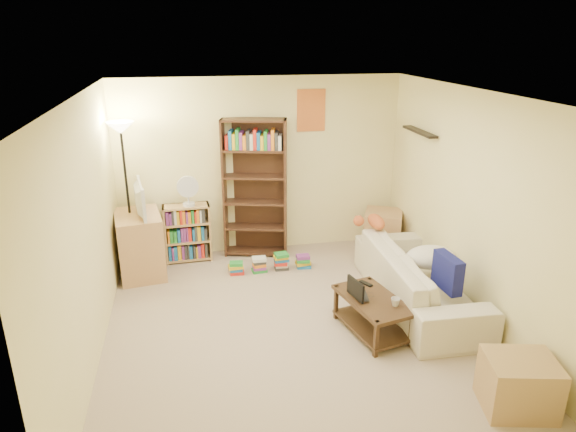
{
  "coord_description": "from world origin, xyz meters",
  "views": [
    {
      "loc": [
        -1.02,
        -4.77,
        3.06
      ],
      "look_at": [
        0.08,
        0.69,
        1.05
      ],
      "focal_mm": 32.0,
      "sensor_mm": 36.0,
      "label": 1
    }
  ],
  "objects_px": {
    "coffee_table": "(372,311)",
    "end_cabinet": "(519,384)",
    "side_table": "(383,231)",
    "tv_stand": "(140,245)",
    "sofa": "(418,278)",
    "tabby_cat": "(373,221)",
    "desk_fan": "(188,190)",
    "laptop": "(366,296)",
    "television": "(135,199)",
    "mug": "(395,302)",
    "floor_lamp": "(123,154)",
    "tall_bookshelf": "(255,185)",
    "short_bookshelf": "(188,233)"
  },
  "relations": [
    {
      "from": "coffee_table",
      "to": "end_cabinet",
      "type": "xyz_separation_m",
      "value": [
        0.8,
        -1.37,
        -0.02
      ]
    },
    {
      "from": "side_table",
      "to": "tv_stand",
      "type": "bearing_deg",
      "value": -178.15
    },
    {
      "from": "tv_stand",
      "to": "side_table",
      "type": "bearing_deg",
      "value": -6.4
    },
    {
      "from": "sofa",
      "to": "end_cabinet",
      "type": "distance_m",
      "value": 1.87
    },
    {
      "from": "tabby_cat",
      "to": "tv_stand",
      "type": "relative_size",
      "value": 0.61
    },
    {
      "from": "sofa",
      "to": "side_table",
      "type": "bearing_deg",
      "value": -4.34
    },
    {
      "from": "desk_fan",
      "to": "side_table",
      "type": "distance_m",
      "value": 2.86
    },
    {
      "from": "tabby_cat",
      "to": "laptop",
      "type": "distance_m",
      "value": 1.46
    },
    {
      "from": "television",
      "to": "sofa",
      "type": "bearing_deg",
      "value": -122.3
    },
    {
      "from": "television",
      "to": "desk_fan",
      "type": "relative_size",
      "value": 1.75
    },
    {
      "from": "sofa",
      "to": "end_cabinet",
      "type": "bearing_deg",
      "value": -176.2
    },
    {
      "from": "mug",
      "to": "floor_lamp",
      "type": "xyz_separation_m",
      "value": [
        -2.78,
        2.24,
        1.16
      ]
    },
    {
      "from": "tall_bookshelf",
      "to": "end_cabinet",
      "type": "distance_m",
      "value": 4.14
    },
    {
      "from": "side_table",
      "to": "end_cabinet",
      "type": "relative_size",
      "value": 1.04
    },
    {
      "from": "coffee_table",
      "to": "television",
      "type": "xyz_separation_m",
      "value": [
        -2.51,
        1.95,
        0.79
      ]
    },
    {
      "from": "end_cabinet",
      "to": "floor_lamp",
      "type": "bearing_deg",
      "value": 134.94
    },
    {
      "from": "sofa",
      "to": "desk_fan",
      "type": "bearing_deg",
      "value": 58.12
    },
    {
      "from": "sofa",
      "to": "tall_bookshelf",
      "type": "height_order",
      "value": "tall_bookshelf"
    },
    {
      "from": "short_bookshelf",
      "to": "end_cabinet",
      "type": "xyz_separation_m",
      "value": [
        2.7,
        -3.64,
        -0.17
      ]
    },
    {
      "from": "tall_bookshelf",
      "to": "floor_lamp",
      "type": "distance_m",
      "value": 1.79
    },
    {
      "from": "sofa",
      "to": "television",
      "type": "xyz_separation_m",
      "value": [
        -3.25,
        1.45,
        0.72
      ]
    },
    {
      "from": "sofa",
      "to": "television",
      "type": "relative_size",
      "value": 3.03
    },
    {
      "from": "sofa",
      "to": "coffee_table",
      "type": "relative_size",
      "value": 2.25
    },
    {
      "from": "sofa",
      "to": "tv_stand",
      "type": "relative_size",
      "value": 2.7
    },
    {
      "from": "side_table",
      "to": "floor_lamp",
      "type": "bearing_deg",
      "value": -179.85
    },
    {
      "from": "tall_bookshelf",
      "to": "end_cabinet",
      "type": "relative_size",
      "value": 3.41
    },
    {
      "from": "laptop",
      "to": "short_bookshelf",
      "type": "distance_m",
      "value": 2.87
    },
    {
      "from": "laptop",
      "to": "tall_bookshelf",
      "type": "distance_m",
      "value": 2.49
    },
    {
      "from": "sofa",
      "to": "coffee_table",
      "type": "height_order",
      "value": "sofa"
    },
    {
      "from": "floor_lamp",
      "to": "laptop",
      "type": "bearing_deg",
      "value": -38.12
    },
    {
      "from": "desk_fan",
      "to": "coffee_table",
      "type": "bearing_deg",
      "value": -50.33
    },
    {
      "from": "television",
      "to": "end_cabinet",
      "type": "distance_m",
      "value": 4.76
    },
    {
      "from": "sofa",
      "to": "floor_lamp",
      "type": "relative_size",
      "value": 1.12
    },
    {
      "from": "mug",
      "to": "desk_fan",
      "type": "relative_size",
      "value": 0.29
    },
    {
      "from": "television",
      "to": "floor_lamp",
      "type": "xyz_separation_m",
      "value": [
        -0.1,
        0.1,
        0.56
      ]
    },
    {
      "from": "mug",
      "to": "sofa",
      "type": "bearing_deg",
      "value": 50.21
    },
    {
      "from": "coffee_table",
      "to": "floor_lamp",
      "type": "relative_size",
      "value": 0.5
    },
    {
      "from": "tabby_cat",
      "to": "tall_bookshelf",
      "type": "height_order",
      "value": "tall_bookshelf"
    },
    {
      "from": "tabby_cat",
      "to": "side_table",
      "type": "distance_m",
      "value": 0.93
    },
    {
      "from": "tv_stand",
      "to": "side_table",
      "type": "height_order",
      "value": "tv_stand"
    },
    {
      "from": "mug",
      "to": "tv_stand",
      "type": "distance_m",
      "value": 3.43
    },
    {
      "from": "tabby_cat",
      "to": "coffee_table",
      "type": "height_order",
      "value": "tabby_cat"
    },
    {
      "from": "television",
      "to": "tall_bookshelf",
      "type": "relative_size",
      "value": 0.38
    },
    {
      "from": "sofa",
      "to": "desk_fan",
      "type": "relative_size",
      "value": 5.31
    },
    {
      "from": "coffee_table",
      "to": "television",
      "type": "bearing_deg",
      "value": 129.17
    },
    {
      "from": "mug",
      "to": "tall_bookshelf",
      "type": "distance_m",
      "value": 2.79
    },
    {
      "from": "mug",
      "to": "end_cabinet",
      "type": "bearing_deg",
      "value": -61.62
    },
    {
      "from": "laptop",
      "to": "end_cabinet",
      "type": "distance_m",
      "value": 1.68
    },
    {
      "from": "mug",
      "to": "short_bookshelf",
      "type": "bearing_deg",
      "value": 129.89
    },
    {
      "from": "tabby_cat",
      "to": "side_table",
      "type": "xyz_separation_m",
      "value": [
        0.43,
        0.69,
        -0.44
      ]
    }
  ]
}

